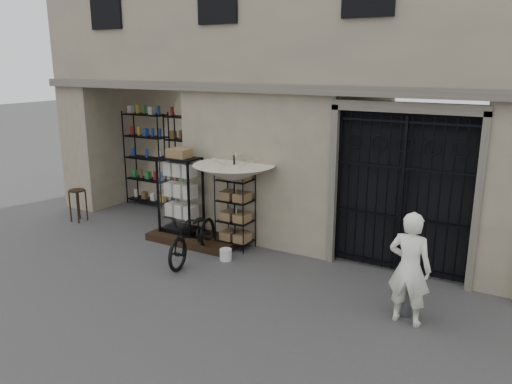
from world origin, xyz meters
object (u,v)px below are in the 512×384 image
Objects in this scene: market_umbrella at (234,169)px; bicycle at (195,259)px; wire_rack at (235,213)px; wooden_stool at (78,205)px; white_bucket at (226,255)px; display_cabinet at (181,199)px; steel_bollard at (408,288)px; shopkeeper at (405,321)px.

market_umbrella is 1.94m from bicycle.
wire_rack is 1.96× the size of wooden_stool.
market_umbrella is 1.70m from white_bucket.
display_cabinet is 1.81m from white_bucket.
wire_rack is 0.66× the size of market_umbrella.
market_umbrella reaches higher than steel_bollard.
wooden_stool is (-4.26, -0.33, -1.27)m from market_umbrella.
shopkeeper is (5.15, -1.23, -0.89)m from display_cabinet.
steel_bollard is at bearing -75.84° from shopkeeper.
wire_rack reaches higher than bicycle.
bicycle is 4.18m from steel_bollard.
wooden_stool is at bearing -163.76° from wire_rack.
wire_rack reaches higher than white_bucket.
display_cabinet is 1.16× the size of wire_rack.
display_cabinet is at bearing -9.81° from shopkeeper.
market_umbrella is at bearing 4.42° from wooden_stool.
market_umbrella reaches higher than wire_rack.
bicycle is at bearing -7.89° from wooden_stool.
display_cabinet is at bearing 5.80° from wooden_stool.
shopkeeper is at bearing -15.69° from bicycle.
market_umbrella is at bearing 164.05° from steel_bollard.
white_bucket is (0.21, -0.68, -0.64)m from wire_rack.
bicycle is at bearing -99.80° from wire_rack.
display_cabinet reaches higher than bicycle.
white_bucket is at bearing 14.37° from bicycle.
steel_bollard reaches higher than white_bucket.
wooden_stool is 8.13m from shopkeeper.
wire_rack is 3.98m from steel_bollard.
wire_rack is 0.96m from white_bucket.
steel_bollard is (5.12, -1.04, -0.42)m from display_cabinet.
market_umbrella is at bearing -54.99° from wire_rack.
white_bucket is 0.14× the size of shopkeeper.
bicycle reaches higher than shopkeeper.
white_bucket is at bearing -62.20° from wire_rack.
white_bucket is at bearing -22.19° from display_cabinet.
wire_rack is at bearing 5.48° from wooden_stool.
display_cabinet is 1.57m from market_umbrella.
wire_rack is at bearing 163.13° from steel_bollard.
market_umbrella is at bearing -0.20° from display_cabinet.
shopkeeper is (4.19, -0.39, 0.00)m from bicycle.
market_umbrella is 1.38× the size of shopkeeper.
display_cabinet is 2.26× the size of wooden_stool.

